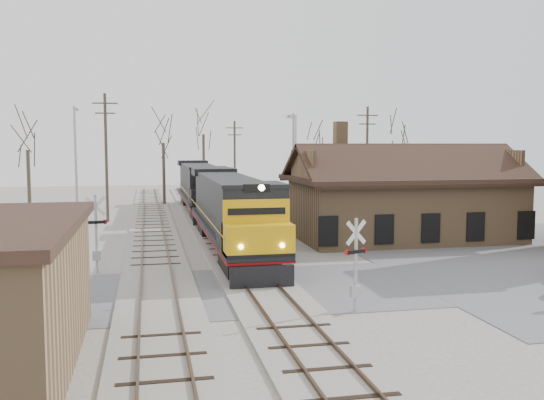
{
  "coord_description": "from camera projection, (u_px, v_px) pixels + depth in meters",
  "views": [
    {
      "loc": [
        -4.89,
        -25.8,
        6.42
      ],
      "look_at": [
        2.34,
        9.0,
        3.1
      ],
      "focal_mm": 40.0,
      "sensor_mm": 36.0,
      "label": 1
    }
  ],
  "objects": [
    {
      "name": "ground",
      "position": [
        262.0,
        289.0,
        26.74
      ],
      "size": [
        140.0,
        140.0,
        0.0
      ],
      "primitive_type": "plane",
      "color": "#A9A499",
      "rests_on": "ground"
    },
    {
      "name": "road",
      "position": [
        262.0,
        289.0,
        26.73
      ],
      "size": [
        60.0,
        9.0,
        0.03
      ],
      "primitive_type": "cube",
      "color": "#5A5A5E",
      "rests_on": "ground"
    },
    {
      "name": "track_main",
      "position": [
        221.0,
        237.0,
        41.35
      ],
      "size": [
        3.4,
        90.0,
        0.24
      ],
      "color": "#A9A499",
      "rests_on": "ground"
    },
    {
      "name": "track_siding",
      "position": [
        154.0,
        239.0,
        40.44
      ],
      "size": [
        3.4,
        90.0,
        0.24
      ],
      "color": "#A9A499",
      "rests_on": "ground"
    },
    {
      "name": "depot",
      "position": [
        403.0,
        204.0,
        40.64
      ],
      "size": [
        15.2,
        9.31,
        7.9
      ],
      "color": "#8E6D49",
      "rests_on": "ground"
    },
    {
      "name": "locomotive_lead",
      "position": [
        231.0,
        211.0,
        35.85
      ],
      "size": [
        3.09,
        20.72,
        4.6
      ],
      "color": "black",
      "rests_on": "ground"
    },
    {
      "name": "locomotive_trailing",
      "position": [
        200.0,
        187.0,
        56.32
      ],
      "size": [
        3.09,
        20.72,
        4.36
      ],
      "color": "black",
      "rests_on": "ground"
    },
    {
      "name": "crossbuck_near",
      "position": [
        356.0,
        268.0,
        22.94
      ],
      "size": [
        0.99,
        0.43,
        3.62
      ],
      "rotation": [
        0.0,
        0.0,
        0.35
      ],
      "color": "#A5A8AD",
      "rests_on": "ground"
    },
    {
      "name": "crossbuck_far",
      "position": [
        96.0,
        236.0,
        29.97
      ],
      "size": [
        1.11,
        0.29,
        3.92
      ],
      "rotation": [
        0.0,
        0.0,
        3.3
      ],
      "color": "#A5A8AD",
      "rests_on": "ground"
    },
    {
      "name": "streetlight_a",
      "position": [
        76.0,
        163.0,
        42.13
      ],
      "size": [
        0.25,
        2.04,
        9.03
      ],
      "color": "#A5A8AD",
      "rests_on": "ground"
    },
    {
      "name": "streetlight_b",
      "position": [
        293.0,
        164.0,
        46.21
      ],
      "size": [
        0.25,
        2.04,
        8.69
      ],
      "color": "#A5A8AD",
      "rests_on": "ground"
    },
    {
      "name": "streetlight_c",
      "position": [
        295.0,
        156.0,
        60.14
      ],
      "size": [
        0.25,
        2.04,
        9.23
      ],
      "color": "#A5A8AD",
      "rests_on": "ground"
    },
    {
      "name": "utility_pole_a",
      "position": [
        106.0,
        155.0,
        49.42
      ],
      "size": [
        2.0,
        0.24,
        10.48
      ],
      "color": "#382D23",
      "rests_on": "ground"
    },
    {
      "name": "utility_pole_b",
      "position": [
        235.0,
        158.0,
        70.28
      ],
      "size": [
        2.0,
        0.24,
        9.03
      ],
      "color": "#382D23",
      "rests_on": "ground"
    },
    {
      "name": "utility_pole_c",
      "position": [
        367.0,
        157.0,
        56.26
      ],
      "size": [
        2.0,
        0.24,
        9.83
      ],
      "color": "#382D23",
      "rests_on": "ground"
    },
    {
      "name": "tree_a",
      "position": [
        27.0,
        139.0,
        52.61
      ],
      "size": [
        3.92,
        3.92,
        9.6
      ],
      "color": "#382D23",
      "rests_on": "ground"
    },
    {
      "name": "tree_b",
      "position": [
        163.0,
        133.0,
        62.97
      ],
      "size": [
        4.34,
        4.34,
        10.62
      ],
      "color": "#382D23",
      "rests_on": "ground"
    },
    {
      "name": "tree_c",
      "position": [
        203.0,
        124.0,
        72.22
      ],
      "size": [
        5.03,
        5.03,
        12.33
      ],
      "color": "#382D23",
      "rests_on": "ground"
    },
    {
      "name": "tree_d",
      "position": [
        313.0,
        140.0,
        66.96
      ],
      "size": [
        3.91,
        3.91,
        9.59
      ],
      "color": "#382D23",
      "rests_on": "ground"
    },
    {
      "name": "tree_e",
      "position": [
        399.0,
        134.0,
        65.22
      ],
      "size": [
        4.27,
        4.27,
        10.46
      ],
      "color": "#382D23",
      "rests_on": "ground"
    }
  ]
}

